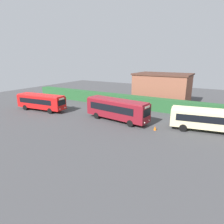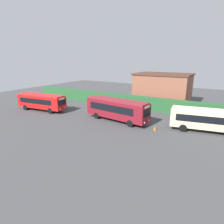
{
  "view_description": "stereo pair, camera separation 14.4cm",
  "coord_description": "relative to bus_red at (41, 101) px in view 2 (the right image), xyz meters",
  "views": [
    {
      "loc": [
        12.56,
        -24.96,
        9.26
      ],
      "look_at": [
        -2.1,
        -0.11,
        1.24
      ],
      "focal_mm": 30.76,
      "sensor_mm": 36.0,
      "label": 1
    },
    {
      "loc": [
        12.69,
        -24.88,
        9.26
      ],
      "look_at": [
        -2.1,
        -0.11,
        1.24
      ],
      "focal_mm": 30.76,
      "sensor_mm": 36.0,
      "label": 2
    }
  ],
  "objects": [
    {
      "name": "ground_plane",
      "position": [
        16.18,
        1.92,
        -1.73
      ],
      "size": [
        86.17,
        86.17,
        0.0
      ],
      "primitive_type": "plane",
      "color": "#424244"
    },
    {
      "name": "bus_red",
      "position": [
        0.0,
        0.0,
        0.0
      ],
      "size": [
        9.77,
        3.43,
        2.97
      ],
      "rotation": [
        0.0,
        0.0,
        0.11
      ],
      "color": "red",
      "rests_on": "ground_plane"
    },
    {
      "name": "bus_maroon",
      "position": [
        14.98,
        1.71,
        0.19
      ],
      "size": [
        10.56,
        3.69,
        3.34
      ],
      "rotation": [
        0.0,
        0.0,
        -0.12
      ],
      "color": "maroon",
      "rests_on": "ground_plane"
    },
    {
      "name": "bus_cream",
      "position": [
        27.27,
        3.7,
        0.01
      ],
      "size": [
        9.24,
        3.89,
        3.0
      ],
      "rotation": [
        0.0,
        0.0,
        0.18
      ],
      "color": "beige",
      "rests_on": "ground_plane"
    },
    {
      "name": "person_left",
      "position": [
        -2.87,
        3.3,
        -0.82
      ],
      "size": [
        0.5,
        0.49,
        1.74
      ],
      "rotation": [
        0.0,
        0.0,
        3.97
      ],
      "color": "black",
      "rests_on": "ground_plane"
    },
    {
      "name": "person_center",
      "position": [
        2.69,
        3.22,
        -0.7
      ],
      "size": [
        0.49,
        0.52,
        1.94
      ],
      "rotation": [
        0.0,
        0.0,
        0.67
      ],
      "color": "silver",
      "rests_on": "ground_plane"
    },
    {
      "name": "person_right",
      "position": [
        13.11,
        4.95,
        -0.74
      ],
      "size": [
        0.54,
        0.49,
        1.88
      ],
      "rotation": [
        0.0,
        0.0,
        4.09
      ],
      "color": "olive",
      "rests_on": "ground_plane"
    },
    {
      "name": "hedge_row",
      "position": [
        16.18,
        10.72,
        -0.57
      ],
      "size": [
        55.09,
        1.79,
        2.31
      ],
      "primitive_type": "cube",
      "color": "#26582D",
      "rests_on": "ground_plane"
    },
    {
      "name": "depot_building",
      "position": [
        17.31,
        17.4,
        1.45
      ],
      "size": [
        11.29,
        7.85,
        6.34
      ],
      "color": "brown",
      "rests_on": "ground_plane"
    },
    {
      "name": "traffic_cone",
      "position": [
        21.42,
        0.73,
        -1.43
      ],
      "size": [
        0.36,
        0.36,
        0.6
      ],
      "primitive_type": "cone",
      "color": "orange",
      "rests_on": "ground_plane"
    }
  ]
}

